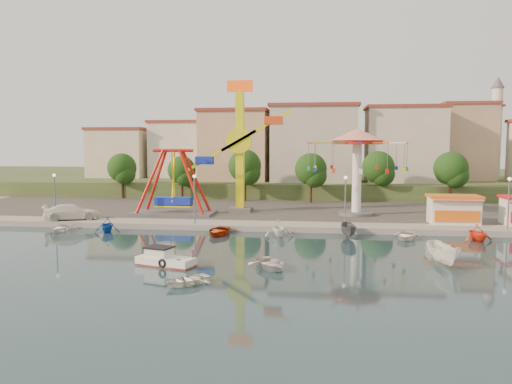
% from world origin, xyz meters
% --- Properties ---
extents(ground, '(200.00, 200.00, 0.00)m').
position_xyz_m(ground, '(0.00, 0.00, 0.00)').
color(ground, '#122734').
rests_on(ground, ground).
extents(quay_deck, '(200.00, 100.00, 0.60)m').
position_xyz_m(quay_deck, '(0.00, 62.00, 0.30)').
color(quay_deck, '#9E998E').
rests_on(quay_deck, ground).
extents(asphalt_pad, '(90.00, 28.00, 0.01)m').
position_xyz_m(asphalt_pad, '(0.00, 30.00, 0.60)').
color(asphalt_pad, '#4C4944').
rests_on(asphalt_pad, quay_deck).
extents(hill_terrace, '(200.00, 60.00, 3.00)m').
position_xyz_m(hill_terrace, '(0.00, 67.00, 1.50)').
color(hill_terrace, '#384C26').
rests_on(hill_terrace, ground).
extents(pirate_ship_ride, '(10.00, 5.00, 8.00)m').
position_xyz_m(pirate_ship_ride, '(-12.39, 19.85, 4.39)').
color(pirate_ship_ride, '#59595E').
rests_on(pirate_ship_ride, quay_deck).
extents(kamikaze_tower, '(8.88, 3.10, 16.50)m').
position_xyz_m(kamikaze_tower, '(-4.26, 23.14, 8.34)').
color(kamikaze_tower, '#59595E').
rests_on(kamikaze_tower, quay_deck).
extents(wave_swinger, '(11.60, 11.60, 10.40)m').
position_xyz_m(wave_swinger, '(9.76, 21.94, 8.20)').
color(wave_swinger, '#59595E').
rests_on(wave_swinger, quay_deck).
extents(booth_left, '(5.40, 3.78, 3.08)m').
position_xyz_m(booth_left, '(19.68, 16.49, 2.16)').
color(booth_left, white).
rests_on(booth_left, quay_deck).
extents(lamp_post_0, '(0.14, 0.14, 5.00)m').
position_xyz_m(lamp_post_0, '(-24.00, 13.00, 3.10)').
color(lamp_post_0, '#59595E').
rests_on(lamp_post_0, quay_deck).
extents(lamp_post_1, '(0.14, 0.14, 5.00)m').
position_xyz_m(lamp_post_1, '(-8.00, 13.00, 3.10)').
color(lamp_post_1, '#59595E').
rests_on(lamp_post_1, quay_deck).
extents(lamp_post_2, '(0.14, 0.14, 5.00)m').
position_xyz_m(lamp_post_2, '(8.00, 13.00, 3.10)').
color(lamp_post_2, '#59595E').
rests_on(lamp_post_2, quay_deck).
extents(lamp_post_3, '(0.14, 0.14, 5.00)m').
position_xyz_m(lamp_post_3, '(24.00, 13.00, 3.10)').
color(lamp_post_3, '#59595E').
rests_on(lamp_post_3, quay_deck).
extents(tree_0, '(4.60, 4.60, 7.19)m').
position_xyz_m(tree_0, '(-26.00, 36.98, 5.47)').
color(tree_0, '#382314').
rests_on(tree_0, quay_deck).
extents(tree_1, '(4.35, 4.35, 6.80)m').
position_xyz_m(tree_1, '(-16.00, 36.24, 5.20)').
color(tree_1, '#382314').
rests_on(tree_1, quay_deck).
extents(tree_2, '(5.02, 5.02, 7.85)m').
position_xyz_m(tree_2, '(-6.00, 35.81, 5.92)').
color(tree_2, '#382314').
rests_on(tree_2, quay_deck).
extents(tree_3, '(4.68, 4.68, 7.32)m').
position_xyz_m(tree_3, '(4.00, 34.36, 5.55)').
color(tree_3, '#382314').
rests_on(tree_3, quay_deck).
extents(tree_4, '(4.86, 4.86, 7.60)m').
position_xyz_m(tree_4, '(14.00, 37.35, 5.75)').
color(tree_4, '#382314').
rests_on(tree_4, quay_deck).
extents(tree_5, '(4.83, 4.83, 7.54)m').
position_xyz_m(tree_5, '(24.00, 35.54, 5.71)').
color(tree_5, '#382314').
rests_on(tree_5, quay_deck).
extents(building_0, '(9.26, 9.53, 11.87)m').
position_xyz_m(building_0, '(-33.37, 46.06, 8.93)').
color(building_0, beige).
rests_on(building_0, hill_terrace).
extents(building_1, '(12.33, 9.01, 8.63)m').
position_xyz_m(building_1, '(-21.33, 51.38, 7.32)').
color(building_1, silver).
rests_on(building_1, hill_terrace).
extents(building_2, '(11.95, 9.28, 11.23)m').
position_xyz_m(building_2, '(-8.19, 51.96, 8.62)').
color(building_2, tan).
rests_on(building_2, hill_terrace).
extents(building_3, '(12.59, 10.50, 9.20)m').
position_xyz_m(building_3, '(5.60, 48.80, 7.60)').
color(building_3, beige).
rests_on(building_3, hill_terrace).
extents(building_4, '(10.75, 9.23, 9.24)m').
position_xyz_m(building_4, '(19.07, 52.20, 7.62)').
color(building_4, beige).
rests_on(building_4, hill_terrace).
extents(building_5, '(12.77, 10.96, 11.21)m').
position_xyz_m(building_5, '(32.37, 50.33, 8.61)').
color(building_5, tan).
rests_on(building_5, hill_terrace).
extents(minaret, '(2.80, 2.80, 18.00)m').
position_xyz_m(minaret, '(36.00, 54.00, 12.55)').
color(minaret, silver).
rests_on(minaret, hill_terrace).
extents(cabin_motorboat, '(4.73, 2.90, 1.56)m').
position_xyz_m(cabin_motorboat, '(-6.12, -3.52, 0.42)').
color(cabin_motorboat, white).
rests_on(cabin_motorboat, ground).
extents(rowboat_a, '(4.13, 4.57, 0.78)m').
position_xyz_m(rowboat_a, '(1.87, -3.33, 0.39)').
color(rowboat_a, silver).
rests_on(rowboat_a, ground).
extents(rowboat_b, '(3.80, 3.86, 0.66)m').
position_xyz_m(rowboat_b, '(-3.09, -8.28, 0.33)').
color(rowboat_b, white).
rests_on(rowboat_b, ground).
extents(skiff, '(2.36, 4.62, 1.70)m').
position_xyz_m(skiff, '(14.72, -0.48, 0.85)').
color(skiff, white).
rests_on(skiff, ground).
extents(van, '(6.51, 4.70, 1.75)m').
position_xyz_m(van, '(-22.61, 14.00, 1.48)').
color(van, white).
rests_on(van, quay_deck).
extents(moored_boat_0, '(2.99, 3.91, 0.75)m').
position_xyz_m(moored_boat_0, '(-21.67, 9.80, 0.38)').
color(moored_boat_0, white).
rests_on(moored_boat_0, ground).
extents(moored_boat_1, '(3.19, 3.48, 1.55)m').
position_xyz_m(moored_boat_1, '(-16.52, 9.80, 0.77)').
color(moored_boat_1, '#1452B4').
rests_on(moored_boat_1, ground).
extents(moored_boat_3, '(3.31, 4.39, 0.86)m').
position_xyz_m(moored_boat_3, '(-4.72, 9.80, 0.43)').
color(moored_boat_3, '#AB350D').
rests_on(moored_boat_3, ground).
extents(moored_boat_4, '(3.48, 3.81, 1.71)m').
position_xyz_m(moored_boat_4, '(1.36, 9.80, 0.86)').
color(moored_boat_4, white).
rests_on(moored_boat_4, ground).
extents(moored_boat_5, '(1.61, 3.86, 1.46)m').
position_xyz_m(moored_boat_5, '(8.22, 9.80, 0.73)').
color(moored_boat_5, '#535257').
rests_on(moored_boat_5, ground).
extents(moored_boat_6, '(3.58, 4.33, 0.78)m').
position_xyz_m(moored_boat_6, '(13.67, 9.80, 0.39)').
color(moored_boat_6, white).
rests_on(moored_boat_6, ground).
extents(moored_boat_7, '(3.28, 3.58, 1.59)m').
position_xyz_m(moored_boat_7, '(20.23, 9.80, 0.80)').
color(moored_boat_7, red).
rests_on(moored_boat_7, ground).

